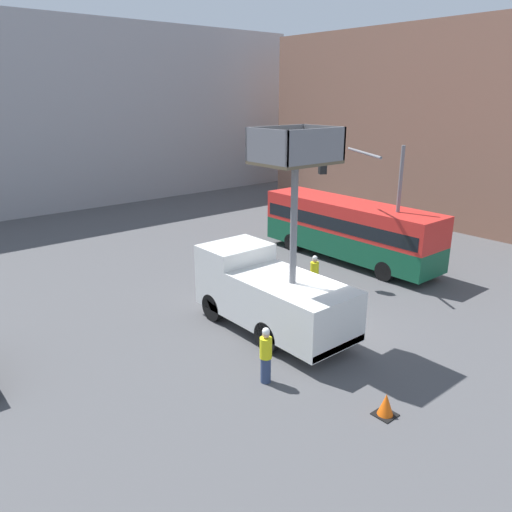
{
  "coord_description": "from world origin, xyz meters",
  "views": [
    {
      "loc": [
        -12.78,
        -11.65,
        8.52
      ],
      "look_at": [
        -1.41,
        1.91,
        2.74
      ],
      "focal_mm": 35.0,
      "sensor_mm": 36.0,
      "label": 1
    }
  ],
  "objects_px": {
    "traffic_light_pole": "(372,190)",
    "road_worker_near_truck": "(266,355)",
    "utility_truck": "(270,289)",
    "city_bus": "(349,227)",
    "road_worker_directing": "(314,274)",
    "traffic_cone_near_truck": "(386,405)"
  },
  "relations": [
    {
      "from": "utility_truck",
      "to": "traffic_cone_near_truck",
      "type": "relative_size",
      "value": 11.25
    },
    {
      "from": "road_worker_near_truck",
      "to": "traffic_cone_near_truck",
      "type": "relative_size",
      "value": 2.76
    },
    {
      "from": "road_worker_directing",
      "to": "traffic_cone_near_truck",
      "type": "bearing_deg",
      "value": -131.93
    },
    {
      "from": "road_worker_directing",
      "to": "traffic_cone_near_truck",
      "type": "distance_m",
      "value": 9.08
    },
    {
      "from": "city_bus",
      "to": "road_worker_directing",
      "type": "relative_size",
      "value": 5.88
    },
    {
      "from": "road_worker_near_truck",
      "to": "road_worker_directing",
      "type": "xyz_separation_m",
      "value": [
        6.46,
        4.14,
        -0.06
      ]
    },
    {
      "from": "traffic_light_pole",
      "to": "road_worker_near_truck",
      "type": "bearing_deg",
      "value": -158.36
    },
    {
      "from": "road_worker_near_truck",
      "to": "utility_truck",
      "type": "bearing_deg",
      "value": 159.7
    },
    {
      "from": "traffic_light_pole",
      "to": "city_bus",
      "type": "bearing_deg",
      "value": 61.45
    },
    {
      "from": "road_worker_directing",
      "to": "utility_truck",
      "type": "bearing_deg",
      "value": -167.11
    },
    {
      "from": "traffic_light_pole",
      "to": "road_worker_directing",
      "type": "height_order",
      "value": "traffic_light_pole"
    },
    {
      "from": "traffic_light_pole",
      "to": "road_worker_directing",
      "type": "relative_size",
      "value": 3.6
    },
    {
      "from": "utility_truck",
      "to": "road_worker_near_truck",
      "type": "bearing_deg",
      "value": -133.63
    },
    {
      "from": "utility_truck",
      "to": "city_bus",
      "type": "height_order",
      "value": "utility_truck"
    },
    {
      "from": "city_bus",
      "to": "traffic_light_pole",
      "type": "relative_size",
      "value": 1.63
    },
    {
      "from": "traffic_light_pole",
      "to": "road_worker_directing",
      "type": "distance_m",
      "value": 4.89
    },
    {
      "from": "road_worker_near_truck",
      "to": "road_worker_directing",
      "type": "distance_m",
      "value": 7.67
    },
    {
      "from": "utility_truck",
      "to": "city_bus",
      "type": "relative_size",
      "value": 0.73
    },
    {
      "from": "city_bus",
      "to": "traffic_light_pole",
      "type": "xyz_separation_m",
      "value": [
        -1.21,
        -2.22,
        2.43
      ]
    },
    {
      "from": "city_bus",
      "to": "road_worker_directing",
      "type": "height_order",
      "value": "city_bus"
    },
    {
      "from": "road_worker_directing",
      "to": "traffic_cone_near_truck",
      "type": "xyz_separation_m",
      "value": [
        -5.02,
        -7.54,
        -0.55
      ]
    },
    {
      "from": "city_bus",
      "to": "traffic_cone_near_truck",
      "type": "relative_size",
      "value": 15.31
    }
  ]
}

